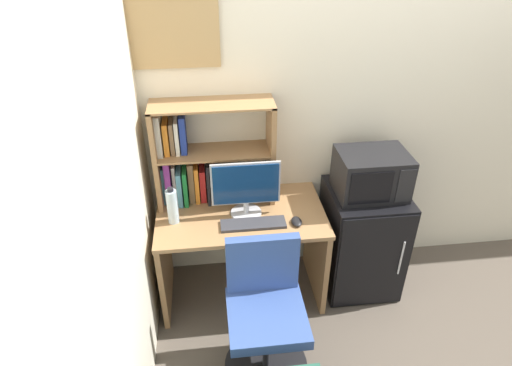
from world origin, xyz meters
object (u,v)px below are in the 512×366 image
(hutch_bookshelf, at_px, (197,158))
(monitor, at_px, (246,188))
(keyboard, at_px, (253,224))
(mini_fridge, at_px, (361,239))
(microwave, at_px, (371,174))
(desk_chair, at_px, (265,318))
(water_bottle, at_px, (172,206))
(wall_corkboard, at_px, (166,25))
(computer_mouse, at_px, (297,221))

(hutch_bookshelf, xyz_separation_m, monitor, (0.31, -0.23, -0.12))
(monitor, distance_m, keyboard, 0.24)
(mini_fridge, bearing_deg, keyboard, -168.60)
(microwave, relative_size, desk_chair, 0.52)
(water_bottle, bearing_deg, hutch_bookshelf, 55.99)
(water_bottle, height_order, desk_chair, water_bottle)
(hutch_bookshelf, bearing_deg, microwave, -9.37)
(microwave, bearing_deg, keyboard, -168.40)
(wall_corkboard, bearing_deg, computer_mouse, -32.96)
(computer_mouse, bearing_deg, microwave, 18.77)
(hutch_bookshelf, distance_m, wall_corkboard, 0.86)
(microwave, xyz_separation_m, wall_corkboard, (-1.28, 0.30, 0.93))
(water_bottle, bearing_deg, microwave, 2.88)
(hutch_bookshelf, xyz_separation_m, wall_corkboard, (-0.12, 0.11, 0.84))
(mini_fridge, relative_size, microwave, 1.75)
(wall_corkboard, bearing_deg, desk_chair, -63.13)
(keyboard, xyz_separation_m, wall_corkboard, (-0.46, 0.47, 1.16))
(microwave, bearing_deg, monitor, -177.57)
(keyboard, distance_m, microwave, 0.87)
(monitor, distance_m, microwave, 0.86)
(monitor, distance_m, computer_mouse, 0.40)
(microwave, relative_size, wall_corkboard, 0.74)
(keyboard, relative_size, microwave, 0.91)
(monitor, relative_size, wall_corkboard, 0.72)
(keyboard, xyz_separation_m, desk_chair, (0.02, -0.48, -0.35))
(hutch_bookshelf, relative_size, monitor, 1.76)
(water_bottle, distance_m, mini_fridge, 1.41)
(computer_mouse, bearing_deg, keyboard, 177.08)
(hutch_bookshelf, xyz_separation_m, mini_fridge, (1.16, -0.19, -0.65))
(keyboard, xyz_separation_m, computer_mouse, (0.28, -0.01, 0.01))
(monitor, xyz_separation_m, mini_fridge, (0.86, 0.03, -0.53))
(keyboard, distance_m, water_bottle, 0.54)
(hutch_bookshelf, height_order, monitor, hutch_bookshelf)
(monitor, relative_size, microwave, 0.97)
(water_bottle, distance_m, microwave, 1.34)
(water_bottle, xyz_separation_m, microwave, (1.34, 0.07, 0.11))
(desk_chair, distance_m, wall_corkboard, 1.84)
(monitor, bearing_deg, microwave, 2.43)
(computer_mouse, xyz_separation_m, microwave, (0.54, 0.18, 0.22))
(keyboard, bearing_deg, water_bottle, 168.80)
(mini_fridge, xyz_separation_m, desk_chair, (-0.80, -0.64, -0.02))
(hutch_bookshelf, distance_m, microwave, 1.18)
(hutch_bookshelf, height_order, microwave, hutch_bookshelf)
(microwave, xyz_separation_m, desk_chair, (-0.80, -0.65, -0.58))
(keyboard, height_order, water_bottle, water_bottle)
(keyboard, distance_m, computer_mouse, 0.28)
(monitor, relative_size, water_bottle, 1.74)
(wall_corkboard, bearing_deg, monitor, -38.10)
(hutch_bookshelf, height_order, mini_fridge, hutch_bookshelf)
(computer_mouse, relative_size, wall_corkboard, 0.17)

